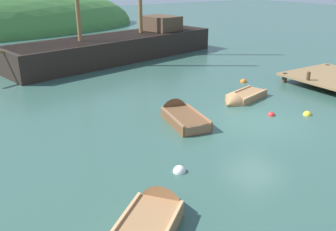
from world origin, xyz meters
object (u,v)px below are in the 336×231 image
object	(u,v)px
rowboat_far	(241,99)
rowboat_portside	(180,117)
buoy_white	(179,172)
buoy_yellow	(307,115)
buoy_red	(271,115)
buoy_orange	(243,82)
sailing_ship	(118,51)
rowboat_center	(148,227)

from	to	relation	value
rowboat_far	rowboat_portside	bearing A→B (deg)	-8.36
buoy_white	buoy_yellow	size ratio (longest dim) A/B	1.15
buoy_red	buoy_orange	world-z (taller)	buoy_orange
buoy_red	buoy_yellow	xyz separation A→B (m)	(1.38, -0.82, 0.00)
sailing_ship	buoy_yellow	bearing A→B (deg)	86.33
rowboat_far	buoy_yellow	bearing A→B (deg)	95.10
sailing_ship	rowboat_far	distance (m)	12.09
sailing_ship	buoy_yellow	world-z (taller)	sailing_ship
rowboat_far	buoy_orange	world-z (taller)	rowboat_far
buoy_orange	rowboat_far	bearing A→B (deg)	-135.22
rowboat_center	buoy_red	world-z (taller)	rowboat_center
rowboat_far	rowboat_portside	distance (m)	3.98
sailing_ship	buoy_orange	size ratio (longest dim) A/B	49.43
sailing_ship	rowboat_portside	xyz separation A→B (m)	(-3.00, -12.52, -0.46)
buoy_orange	sailing_ship	bearing A→B (deg)	109.63
rowboat_far	rowboat_portside	size ratio (longest dim) A/B	0.94
rowboat_far	buoy_yellow	world-z (taller)	rowboat_far
buoy_red	buoy_orange	bearing A→B (deg)	59.65
sailing_ship	rowboat_far	size ratio (longest dim) A/B	6.08
rowboat_portside	buoy_orange	xyz separation A→B (m)	(6.42, 2.92, -0.14)
sailing_ship	buoy_white	xyz separation A→B (m)	(-5.54, -16.19, -0.60)
sailing_ship	buoy_orange	distance (m)	10.20
buoy_white	buoy_orange	distance (m)	11.12
buoy_red	buoy_orange	xyz separation A→B (m)	(2.73, 4.66, 0.00)
rowboat_center	buoy_orange	bearing A→B (deg)	-1.90
buoy_red	buoy_white	bearing A→B (deg)	-162.69
rowboat_center	buoy_yellow	size ratio (longest dim) A/B	10.55
rowboat_far	buoy_yellow	size ratio (longest dim) A/B	8.51
buoy_red	buoy_yellow	size ratio (longest dim) A/B	0.88
sailing_ship	rowboat_portside	bearing A→B (deg)	65.01
buoy_white	buoy_red	size ratio (longest dim) A/B	1.30
rowboat_center	buoy_orange	xyz separation A→B (m)	(11.22, 8.60, -0.13)
buoy_red	sailing_ship	bearing A→B (deg)	92.79
sailing_ship	rowboat_far	xyz separation A→B (m)	(0.95, -12.04, -0.51)
rowboat_far	buoy_yellow	xyz separation A→B (m)	(1.12, -3.03, -0.09)
buoy_red	rowboat_center	bearing A→B (deg)	-155.08
rowboat_portside	buoy_yellow	distance (m)	5.68
buoy_white	buoy_red	world-z (taller)	buoy_white
buoy_red	buoy_orange	distance (m)	5.40
rowboat_far	rowboat_center	size ratio (longest dim) A/B	0.81
sailing_ship	rowboat_far	world-z (taller)	sailing_ship
buoy_white	buoy_orange	xyz separation A→B (m)	(8.96, 6.60, 0.00)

